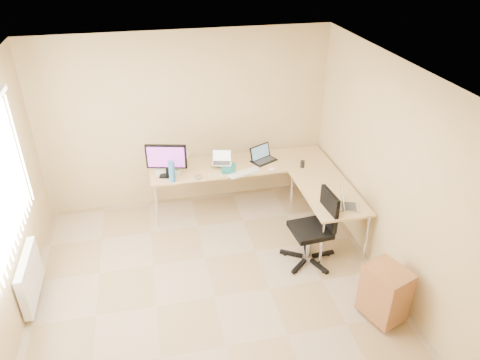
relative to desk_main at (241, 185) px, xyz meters
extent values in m
plane|color=tan|center=(-0.72, -1.85, -0.36)|extent=(4.50, 4.50, 0.00)
plane|color=white|center=(-0.72, -1.85, 2.24)|extent=(4.50, 4.50, 0.00)
plane|color=tan|center=(-0.72, 0.40, 0.93)|extent=(4.50, 0.00, 4.50)
plane|color=tan|center=(1.38, -1.85, 0.93)|extent=(0.00, 4.50, 4.50)
cube|color=tan|center=(0.00, 0.00, 0.00)|extent=(2.65, 0.70, 0.73)
cube|color=tan|center=(0.98, -1.00, 0.00)|extent=(0.70, 1.30, 0.73)
cube|color=black|center=(-1.07, -0.13, 0.61)|extent=(0.59, 0.31, 0.48)
cube|color=#14675F|center=(-0.21, -0.14, 0.39)|extent=(0.25, 0.30, 0.04)
cube|color=#B3B3B3|center=(-0.29, -0.02, 0.50)|extent=(0.34, 0.29, 0.19)
cube|color=black|center=(0.35, 0.01, 0.48)|extent=(0.45, 0.41, 0.23)
cube|color=silver|center=(-0.01, -0.30, 0.38)|extent=(0.49, 0.28, 0.02)
ellipsoid|color=white|center=(0.39, -0.30, 0.39)|extent=(0.13, 0.10, 0.04)
imported|color=beige|center=(-0.94, -0.15, 0.41)|extent=(0.13, 0.13, 0.10)
cylinder|color=#B3B1C4|center=(-0.67, -0.30, 0.38)|extent=(0.12, 0.12, 0.03)
cylinder|color=teal|center=(-1.02, -0.30, 0.52)|extent=(0.10, 0.10, 0.31)
cube|color=silver|center=(-0.98, 0.11, 0.37)|extent=(0.24, 0.32, 0.01)
cube|color=white|center=(-1.13, 0.01, 0.41)|extent=(0.25, 0.19, 0.09)
cylinder|color=white|center=(-0.84, 0.14, 0.50)|extent=(0.26, 0.26, 0.27)
cylinder|color=black|center=(0.85, -0.30, 0.42)|extent=(0.08, 0.08, 0.10)
cube|color=#B0B0B0|center=(1.07, -1.42, 0.46)|extent=(0.36, 0.32, 0.20)
cube|color=black|center=(0.57, -1.44, 0.14)|extent=(0.64, 0.64, 1.00)
cube|color=#A87235|center=(1.03, -2.54, -0.01)|extent=(0.49, 0.54, 0.62)
cube|color=white|center=(-2.75, -1.45, -0.02)|extent=(0.09, 0.80, 0.55)
camera|label=1|loc=(-1.26, -5.70, 3.48)|focal=33.70mm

